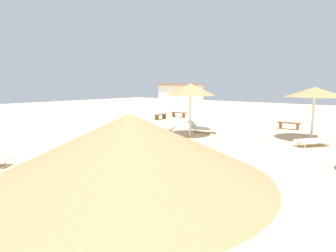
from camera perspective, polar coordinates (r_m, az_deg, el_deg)
The scene contains 12 objects.
ground_plane at distance 10.32m, azimuth -10.78°, elevation -8.56°, with size 80.00×80.00×0.00m, color #D1B284.
parasol_0 at distance 15.76m, azimuth 4.74°, elevation 7.66°, with size 2.85×2.85×3.11m.
parasol_2 at distance 2.66m, azimuth -7.95°, elevation -4.83°, with size 2.76×2.76×2.76m.
parasol_4 at distance 16.51m, azimuth 28.52°, elevation 6.28°, with size 3.01×3.01×2.91m.
lounger_0 at distance 17.43m, azimuth 7.11°, elevation -0.33°, with size 1.97×1.05×0.76m.
lounger_2 at distance 5.50m, azimuth 3.41°, elevation -20.99°, with size 1.33×2.01×0.62m.
lounger_4 at distance 15.29m, azimuth 28.51°, elevation -2.58°, with size 1.62×1.86×0.80m.
lounger_5 at distance 16.21m, azimuth -1.20°, elevation -0.98°, with size 2.00×1.08×0.66m.
bench_0 at distance 23.82m, azimuth -1.56°, elevation 2.21°, with size 0.53×1.53×0.49m.
bench_1 at distance 25.42m, azimuth 2.24°, elevation 2.61°, with size 1.53×0.53×0.49m.
bench_2 at distance 20.29m, azimuth 24.11°, elevation 0.31°, with size 1.52×0.50×0.49m.
beach_cabana at distance 30.33m, azimuth 2.70°, elevation 5.96°, with size 4.23×3.56×3.14m.
Camera 1 is at (7.63, -6.25, 3.03)m, focal length 28.95 mm.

